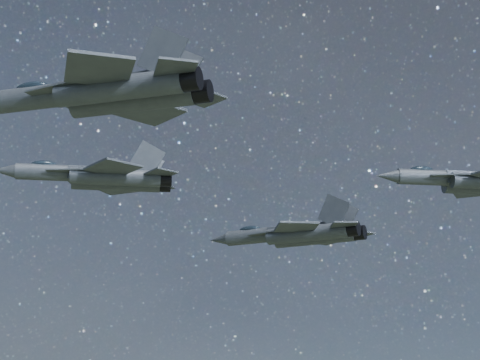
# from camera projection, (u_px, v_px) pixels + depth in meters

# --- Properties ---
(jet_lead) EXTENTS (19.61, 12.92, 5.02)m
(jet_lead) POSITION_uv_depth(u_px,v_px,m) (101.00, 177.00, 78.73)
(jet_lead) COLOR #373D44
(jet_left) EXTENTS (19.56, 13.42, 4.91)m
(jet_left) POSITION_uv_depth(u_px,v_px,m) (298.00, 234.00, 81.41)
(jet_left) COLOR #373D44
(jet_right) EXTENTS (19.01, 13.52, 4.84)m
(jet_right) POSITION_uv_depth(u_px,v_px,m) (106.00, 92.00, 50.64)
(jet_right) COLOR #373D44
(jet_slot) EXTENTS (16.22, 10.74, 4.14)m
(jet_slot) POSITION_uv_depth(u_px,v_px,m) (475.00, 181.00, 67.97)
(jet_slot) COLOR #373D44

